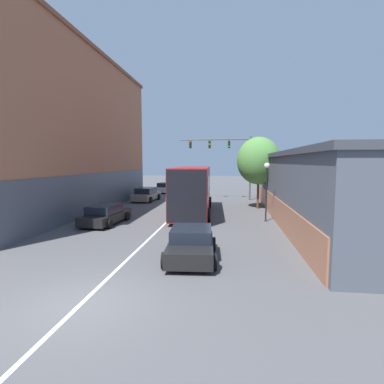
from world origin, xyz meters
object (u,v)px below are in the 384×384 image
at_px(street_lamp, 267,183).
at_px(bus, 192,188).
at_px(parked_car_left_far, 166,188).
at_px(hatchback_foreground, 191,244).
at_px(traffic_signal_gantry, 227,153).
at_px(street_tree_near, 259,161).
at_px(parked_car_left_mid, 106,215).
at_px(parked_car_left_near, 146,195).

bearing_deg(street_lamp, bus, 156.62).
distance_m(bus, parked_car_left_far, 16.98).
relative_size(hatchback_foreground, traffic_signal_gantry, 0.52).
xyz_separation_m(bus, street_tree_near, (5.40, 3.44, 2.13)).
bearing_deg(parked_car_left_far, traffic_signal_gantry, -123.06).
distance_m(parked_car_left_mid, street_lamp, 11.12).
bearing_deg(parked_car_left_far, parked_car_left_mid, -173.38).
bearing_deg(street_tree_near, parked_car_left_mid, -143.26).
bearing_deg(bus, parked_car_left_mid, 127.78).
distance_m(hatchback_foreground, parked_car_left_mid, 9.24).
distance_m(hatchback_foreground, traffic_signal_gantry, 20.89).
relative_size(street_lamp, street_tree_near, 0.65).
distance_m(street_lamp, street_tree_near, 5.99).
bearing_deg(bus, traffic_signal_gantry, -18.35).
xyz_separation_m(parked_car_left_mid, parked_car_left_far, (-0.36, 20.49, 0.03)).
distance_m(bus, street_tree_near, 6.75).
bearing_deg(bus, parked_car_left_far, 16.57).
xyz_separation_m(bus, parked_car_left_mid, (-5.27, -4.53, -1.46)).
xyz_separation_m(parked_car_left_near, parked_car_left_mid, (0.54, -11.76, -0.06)).
bearing_deg(parked_car_left_mid, bus, -45.26).
height_order(traffic_signal_gantry, street_lamp, traffic_signal_gantry).
xyz_separation_m(traffic_signal_gantry, street_lamp, (2.84, -11.72, -2.37)).
height_order(parked_car_left_near, street_lamp, street_lamp).
bearing_deg(parked_car_left_far, parked_car_left_near, -175.59).
height_order(parked_car_left_far, street_lamp, street_lamp).
relative_size(parked_car_left_mid, street_tree_near, 0.72).
xyz_separation_m(bus, street_lamp, (5.43, -2.35, 0.61)).
distance_m(traffic_signal_gantry, street_lamp, 12.29).
xyz_separation_m(hatchback_foreground, parked_car_left_far, (-6.95, 26.97, 0.01)).
relative_size(parked_car_left_mid, street_lamp, 1.12).
xyz_separation_m(parked_car_left_near, parked_car_left_far, (0.18, 8.73, -0.03)).
distance_m(parked_car_left_mid, traffic_signal_gantry, 16.58).
relative_size(parked_car_left_far, street_lamp, 1.05).
height_order(hatchback_foreground, parked_car_left_mid, hatchback_foreground).
xyz_separation_m(parked_car_left_near, street_lamp, (11.25, -9.58, 2.01)).
bearing_deg(parked_car_left_far, street_tree_near, -132.97).
bearing_deg(traffic_signal_gantry, parked_car_left_far, 141.31).
relative_size(hatchback_foreground, parked_car_left_mid, 0.88).
bearing_deg(hatchback_foreground, street_tree_near, -19.80).
xyz_separation_m(parked_car_left_far, street_lamp, (11.06, -18.31, 2.04)).
bearing_deg(parked_car_left_near, street_lamp, -126.12).
height_order(bus, parked_car_left_near, bus).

